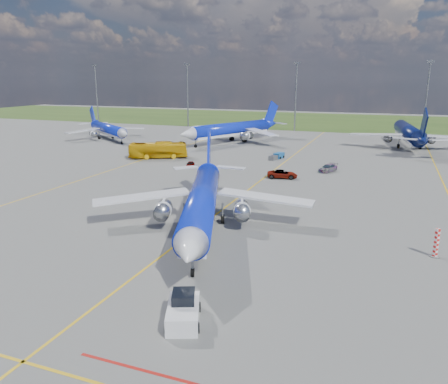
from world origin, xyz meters
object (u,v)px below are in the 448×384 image
(bg_jet_n, at_px, (407,147))
(bg_jet_nnw, at_px, (232,142))
(bg_jet_nw, at_px, (109,140))
(service_car_c, at_px, (328,168))
(service_car_a, at_px, (190,164))
(apron_bus, at_px, (158,150))
(service_car_b, at_px, (282,174))
(main_airliner, at_px, (202,229))
(pushback_tug, at_px, (183,311))
(warning_post, at_px, (436,243))
(baggage_tug_c, at_px, (277,156))

(bg_jet_n, bearing_deg, bg_jet_nnw, 3.47)
(bg_jet_nw, relative_size, service_car_c, 6.89)
(bg_jet_nw, xyz_separation_m, service_car_a, (39.89, -28.69, 0.59))
(bg_jet_n, height_order, apron_bus, bg_jet_n)
(bg_jet_nw, distance_m, apron_bus, 36.09)
(service_car_b, xyz_separation_m, service_car_c, (6.91, 8.73, -0.05))
(bg_jet_nw, height_order, service_car_c, bg_jet_nw)
(main_airliner, bearing_deg, service_car_c, 56.78)
(service_car_b, bearing_deg, pushback_tug, 171.34)
(warning_post, xyz_separation_m, baggage_tug_c, (-28.58, 48.23, -0.95))
(warning_post, distance_m, bg_jet_n, 77.18)
(bg_jet_n, distance_m, apron_bus, 65.01)
(apron_bus, bearing_deg, bg_jet_nw, 24.63)
(bg_jet_nw, relative_size, main_airliner, 0.87)
(bg_jet_n, xyz_separation_m, service_car_b, (-22.03, -47.60, 0.75))
(warning_post, xyz_separation_m, pushback_tug, (-18.53, -19.95, -0.65))
(main_airliner, distance_m, service_car_c, 40.24)
(service_car_a, bearing_deg, service_car_b, -22.95)
(warning_post, xyz_separation_m, service_car_b, (-22.86, 29.55, -0.75))
(bg_jet_nw, bearing_deg, warning_post, -90.21)
(warning_post, relative_size, apron_bus, 0.23)
(bg_jet_nw, bearing_deg, pushback_tug, -105.38)
(service_car_b, distance_m, baggage_tug_c, 19.54)
(bg_jet_n, xyz_separation_m, apron_bus, (-52.99, -37.62, 1.82))
(warning_post, distance_m, baggage_tug_c, 56.07)
(bg_jet_nnw, bearing_deg, service_car_b, -34.37)
(pushback_tug, height_order, service_car_c, pushback_tug)
(bg_jet_nw, height_order, bg_jet_n, bg_jet_n)
(bg_jet_nw, xyz_separation_m, pushback_tug, (64.02, -81.28, 0.85))
(bg_jet_nnw, bearing_deg, bg_jet_n, 34.76)
(bg_jet_n, xyz_separation_m, service_car_c, (-15.12, -38.88, 0.70))
(warning_post, xyz_separation_m, apron_bus, (-53.83, 39.54, 0.32))
(bg_jet_nnw, relative_size, main_airliner, 1.05)
(bg_jet_n, relative_size, service_car_a, 12.14)
(bg_jet_nw, bearing_deg, bg_jet_n, -42.64)
(bg_jet_n, bearing_deg, service_car_b, 58.07)
(service_car_c, height_order, baggage_tug_c, service_car_c)
(warning_post, distance_m, bg_jet_nnw, 83.01)
(main_airliner, xyz_separation_m, service_car_a, (-17.29, 33.48, 0.59))
(warning_post, relative_size, main_airliner, 0.08)
(service_car_b, bearing_deg, warning_post, -155.94)
(pushback_tug, relative_size, apron_bus, 0.47)
(pushback_tug, distance_m, apron_bus, 69.18)
(bg_jet_nnw, relative_size, service_car_b, 7.42)
(bg_jet_nnw, bearing_deg, service_car_c, -20.38)
(baggage_tug_c, bearing_deg, pushback_tug, -69.15)
(bg_jet_nw, bearing_deg, service_car_c, -72.70)
(bg_jet_nnw, distance_m, service_car_b, 45.76)
(service_car_a, xyz_separation_m, service_car_c, (26.69, 5.64, 0.11))
(main_airliner, height_order, service_car_c, main_airliner)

